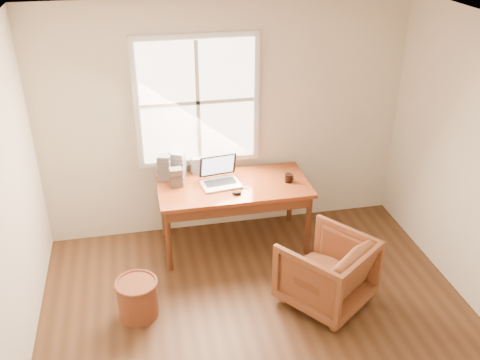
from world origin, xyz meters
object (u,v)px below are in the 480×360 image
at_px(coffee_mug, 289,178).
at_px(cd_stack_a, 178,164).
at_px(laptop, 221,173).
at_px(desk, 234,186).
at_px(armchair, 326,271).
at_px(wicker_stool, 138,299).

height_order(coffee_mug, cd_stack_a, cd_stack_a).
bearing_deg(laptop, coffee_mug, -13.12).
bearing_deg(coffee_mug, desk, 173.65).
distance_m(laptop, coffee_mug, 0.73).
relative_size(armchair, coffee_mug, 8.32).
distance_m(desk, coffee_mug, 0.59).
xyz_separation_m(armchair, wicker_stool, (-1.75, 0.16, -0.16)).
height_order(desk, wicker_stool, desk).
xyz_separation_m(wicker_stool, laptop, (0.95, 0.97, 0.72)).
bearing_deg(laptop, armchair, -62.47).
xyz_separation_m(desk, coffee_mug, (0.59, -0.06, 0.07)).
bearing_deg(coffee_mug, cd_stack_a, 161.75).
height_order(armchair, coffee_mug, coffee_mug).
relative_size(armchair, cd_stack_a, 2.60).
xyz_separation_m(armchair, laptop, (-0.80, 1.12, 0.56)).
distance_m(desk, cd_stack_a, 0.65).
relative_size(laptop, cd_stack_a, 1.47).
bearing_deg(desk, laptop, 177.43).
relative_size(wicker_stool, cd_stack_a, 1.26).
distance_m(wicker_stool, cd_stack_a, 1.55).
height_order(wicker_stool, coffee_mug, coffee_mug).
bearing_deg(wicker_stool, armchair, -5.11).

